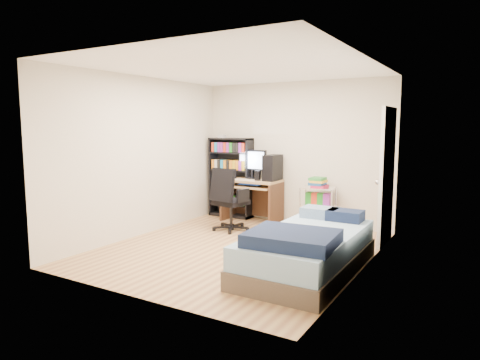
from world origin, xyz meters
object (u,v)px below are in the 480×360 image
Objects in this scene: office_chair at (229,211)px; bed at (307,249)px; computer_desk at (258,183)px; media_shelf at (231,176)px.

office_chair is 2.25m from bed.
computer_desk is at bearing 93.11° from office_chair.
bed is (2.44, -2.22, -0.50)m from media_shelf.
office_chair is at bearing -59.64° from media_shelf.
office_chair is 0.49× the size of bed.
media_shelf reaches higher than bed.
computer_desk reaches higher than bed.
media_shelf reaches higher than computer_desk.
media_shelf is 0.73× the size of bed.
computer_desk is 2.79m from bed.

